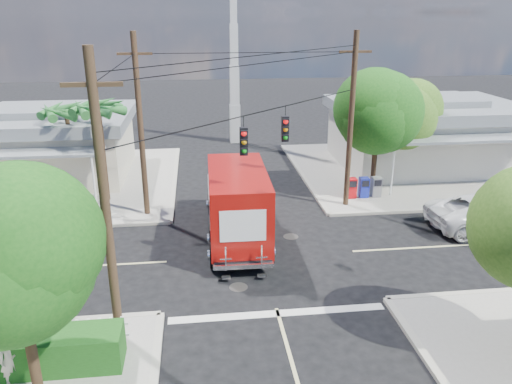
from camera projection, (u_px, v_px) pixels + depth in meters
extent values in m
plane|color=black|center=(262.00, 256.00, 21.20)|extent=(120.00, 120.00, 0.00)
cube|color=gray|center=(406.00, 169.00, 32.69)|extent=(14.00, 14.00, 0.14)
cube|color=#ADA899|center=(301.00, 173.00, 31.90)|extent=(0.25, 14.00, 0.14)
cube|color=#ADA899|center=(459.00, 209.00, 26.15)|extent=(14.00, 0.25, 0.14)
cube|color=gray|center=(58.00, 182.00, 30.21)|extent=(14.00, 14.00, 0.14)
cube|color=#ADA899|center=(175.00, 178.00, 31.00)|extent=(0.25, 14.00, 0.14)
cube|color=#ADA899|center=(21.00, 229.00, 23.67)|extent=(14.00, 0.25, 0.14)
cube|color=beige|center=(240.00, 182.00, 30.54)|extent=(0.12, 12.00, 0.01)
cube|color=beige|center=(483.00, 244.00, 22.33)|extent=(12.00, 0.12, 0.01)
cube|color=beige|center=(16.00, 270.00, 20.07)|extent=(12.00, 0.12, 0.01)
cube|color=silver|center=(278.00, 313.00, 17.18)|extent=(7.50, 0.40, 0.01)
cube|color=beige|center=(424.00, 139.00, 33.19)|extent=(11.00, 8.00, 3.40)
cube|color=gray|center=(428.00, 108.00, 32.49)|extent=(11.80, 8.80, 0.70)
cube|color=gray|center=(429.00, 101.00, 32.32)|extent=(6.05, 4.40, 0.50)
cube|color=gray|center=(464.00, 139.00, 28.21)|extent=(9.90, 1.80, 0.15)
cylinder|color=silver|center=(392.00, 170.00, 27.46)|extent=(0.12, 0.12, 2.90)
cube|color=beige|center=(44.00, 150.00, 30.93)|extent=(10.00, 8.00, 3.20)
cube|color=gray|center=(39.00, 119.00, 30.27)|extent=(10.80, 8.80, 0.70)
cube|color=gray|center=(38.00, 111.00, 30.10)|extent=(5.50, 4.40, 0.50)
cube|color=gray|center=(15.00, 154.00, 25.98)|extent=(9.00, 1.80, 0.15)
cylinder|color=silver|center=(94.00, 180.00, 26.14)|extent=(0.12, 0.12, 2.70)
cube|color=silver|center=(235.00, 123.00, 39.42)|extent=(0.80, 0.80, 3.00)
cube|color=silver|center=(234.00, 85.00, 38.40)|extent=(0.70, 0.70, 3.00)
cube|color=silver|center=(234.00, 45.00, 37.39)|extent=(0.60, 0.60, 3.00)
cube|color=silver|center=(233.00, 2.00, 36.37)|extent=(0.50, 0.50, 3.00)
cylinder|color=#422D1C|center=(29.00, 336.00, 12.73)|extent=(0.28, 0.28, 3.71)
sphere|color=#164F13|center=(14.00, 254.00, 11.94)|extent=(3.71, 3.71, 3.71)
sphere|color=#164F13|center=(26.00, 264.00, 11.74)|extent=(3.25, 3.25, 3.25)
cylinder|color=#422D1C|center=(374.00, 158.00, 27.62)|extent=(0.28, 0.28, 4.10)
sphere|color=#164F13|center=(378.00, 112.00, 26.75)|extent=(4.10, 4.10, 4.10)
sphere|color=#164F13|center=(370.00, 107.00, 26.80)|extent=(3.33, 3.33, 3.33)
sphere|color=#164F13|center=(386.00, 115.00, 26.55)|extent=(3.58, 3.58, 3.58)
cylinder|color=#422D1C|center=(403.00, 150.00, 30.05)|extent=(0.28, 0.28, 3.58)
sphere|color=#35601A|center=(407.00, 114.00, 29.29)|extent=(3.58, 3.58, 3.58)
sphere|color=#35601A|center=(400.00, 109.00, 29.36)|extent=(2.91, 2.91, 2.91)
sphere|color=#35601A|center=(415.00, 116.00, 29.09)|extent=(3.14, 3.14, 3.14)
cylinder|color=#422D1C|center=(104.00, 155.00, 26.46)|extent=(0.24, 0.24, 5.00)
cone|color=#2A722F|center=(116.00, 106.00, 25.68)|extent=(0.50, 2.06, 0.98)
cone|color=#2A722F|center=(112.00, 104.00, 26.30)|extent=(1.92, 1.68, 0.98)
cone|color=#2A722F|center=(97.00, 103.00, 26.37)|extent=(2.12, 0.95, 0.98)
cone|color=#2A722F|center=(84.00, 105.00, 25.85)|extent=(1.34, 2.07, 0.98)
cone|color=#2A722F|center=(80.00, 108.00, 25.12)|extent=(1.34, 2.07, 0.98)
cone|color=#2A722F|center=(91.00, 109.00, 24.74)|extent=(2.12, 0.95, 0.98)
cone|color=#2A722F|center=(107.00, 108.00, 24.98)|extent=(1.92, 1.68, 0.98)
cylinder|color=#422D1C|center=(71.00, 152.00, 27.70)|extent=(0.24, 0.24, 4.60)
cone|color=#2A722F|center=(83.00, 109.00, 26.99)|extent=(0.50, 2.06, 0.98)
cone|color=#2A722F|center=(79.00, 107.00, 27.61)|extent=(1.92, 1.68, 0.98)
cone|color=#2A722F|center=(66.00, 107.00, 27.69)|extent=(2.12, 0.95, 0.98)
cone|color=#2A722F|center=(52.00, 109.00, 27.16)|extent=(1.34, 2.07, 0.98)
cone|color=#2A722F|center=(48.00, 111.00, 26.43)|extent=(1.34, 2.07, 0.98)
cone|color=#2A722F|center=(58.00, 113.00, 26.05)|extent=(2.12, 0.95, 0.98)
cone|color=#2A722F|center=(74.00, 112.00, 26.30)|extent=(1.92, 1.68, 0.98)
cylinder|color=#473321|center=(106.00, 209.00, 14.23)|extent=(0.28, 0.28, 9.00)
cube|color=#473321|center=(92.00, 84.00, 13.04)|extent=(1.60, 0.12, 0.12)
cylinder|color=#473321|center=(351.00, 124.00, 25.11)|extent=(0.28, 0.28, 9.00)
cube|color=#473321|center=(355.00, 52.00, 23.93)|extent=(1.60, 0.12, 0.12)
cylinder|color=#473321|center=(141.00, 129.00, 23.94)|extent=(0.28, 0.28, 9.00)
cube|color=#473321|center=(135.00, 54.00, 22.75)|extent=(1.60, 0.12, 0.12)
cylinder|color=black|center=(262.00, 111.00, 19.09)|extent=(10.43, 10.43, 0.04)
cube|color=black|center=(244.00, 141.00, 18.58)|extent=(0.30, 0.24, 1.05)
sphere|color=red|center=(244.00, 133.00, 18.34)|extent=(0.20, 0.20, 0.20)
cube|color=black|center=(285.00, 129.00, 20.57)|extent=(0.30, 0.24, 1.05)
sphere|color=red|center=(286.00, 122.00, 20.33)|extent=(0.20, 0.20, 0.20)
cube|color=silver|center=(28.00, 342.00, 14.92)|extent=(5.94, 0.05, 0.08)
cube|color=silver|center=(26.00, 330.00, 14.79)|extent=(5.94, 0.05, 0.08)
cube|color=silver|center=(123.00, 331.00, 15.19)|extent=(0.09, 0.06, 1.00)
cube|color=#184814|center=(11.00, 354.00, 14.09)|extent=(6.20, 1.20, 1.10)
cube|color=red|center=(351.00, 188.00, 27.41)|extent=(0.50, 0.50, 1.10)
cube|color=#1724A2|center=(364.00, 187.00, 27.49)|extent=(0.50, 0.50, 1.10)
cube|color=slate|center=(376.00, 187.00, 27.57)|extent=(0.50, 0.50, 1.10)
cube|color=black|center=(237.00, 226.00, 22.92)|extent=(2.41, 7.71, 0.25)
cube|color=#A20F0B|center=(233.00, 188.00, 25.46)|extent=(2.39, 1.72, 2.16)
cube|color=black|center=(232.00, 176.00, 25.97)|extent=(2.07, 0.28, 0.93)
cube|color=silver|center=(232.00, 195.00, 26.52)|extent=(2.26, 0.16, 0.34)
cube|color=#A20F0B|center=(238.00, 203.00, 21.60)|extent=(2.56, 5.75, 2.85)
cube|color=white|center=(267.00, 198.00, 21.66)|extent=(0.09, 3.54, 1.28)
cube|color=white|center=(209.00, 200.00, 21.43)|extent=(0.09, 3.54, 1.28)
cube|color=white|center=(243.00, 226.00, 18.86)|extent=(1.77, 0.05, 1.28)
cube|color=silver|center=(244.00, 266.00, 19.29)|extent=(2.36, 0.29, 0.18)
cube|color=silver|center=(226.00, 259.00, 18.97)|extent=(0.44, 0.07, 0.98)
cube|color=silver|center=(262.00, 257.00, 19.10)|extent=(0.44, 0.07, 0.98)
cylinder|color=black|center=(211.00, 204.00, 25.48)|extent=(0.33, 1.09, 1.08)
cylinder|color=black|center=(255.00, 203.00, 25.70)|extent=(0.33, 1.09, 1.08)
cylinder|color=black|center=(214.00, 255.00, 20.15)|extent=(0.33, 1.09, 1.08)
cylinder|color=black|center=(269.00, 252.00, 20.36)|extent=(0.33, 1.09, 1.08)
imported|color=silver|center=(489.00, 213.00, 23.67)|extent=(5.98, 2.99, 1.63)
imported|color=beige|center=(10.00, 358.00, 13.51)|extent=(0.70, 0.69, 1.63)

